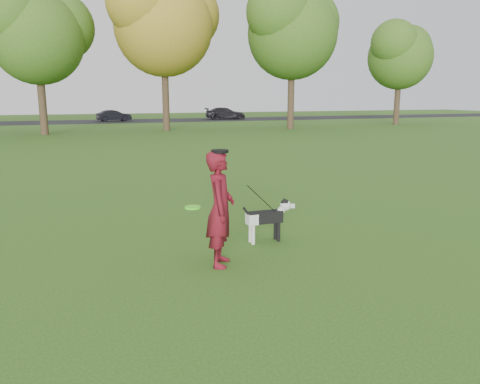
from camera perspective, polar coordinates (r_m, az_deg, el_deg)
name	(u,v)px	position (r m, az deg, el deg)	size (l,w,h in m)	color
ground	(233,251)	(7.61, -0.82, -7.26)	(120.00, 120.00, 0.00)	#285116
road	(98,122)	(46.94, -16.93, 8.21)	(120.00, 7.00, 0.02)	black
man	(220,209)	(6.81, -2.42, -2.07)	(0.62, 0.41, 1.71)	#510B1D
dog	(269,216)	(8.02, 3.52, -2.91)	(0.98, 0.20, 0.74)	black
car_mid	(114,116)	(47.01, -15.13, 8.98)	(1.12, 3.22, 1.06)	black
car_right	(225,113)	(49.21, -1.81, 9.56)	(1.69, 4.15, 1.20)	#232127
man_held_items	(263,200)	(7.42, 2.78, -0.98)	(1.79, 0.98, 1.22)	#49FF20
tree_row	(79,16)	(33.26, -19.00, 19.64)	(51.74, 8.86, 12.01)	#38281C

